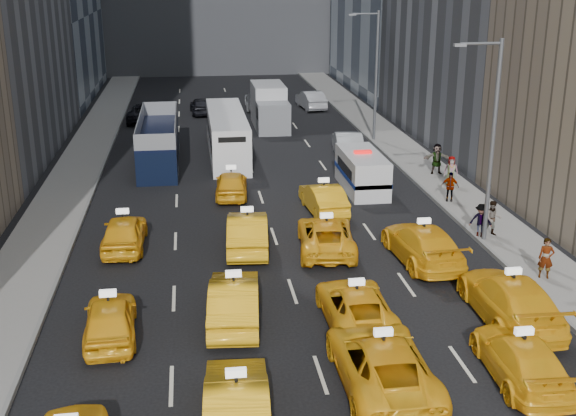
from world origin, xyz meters
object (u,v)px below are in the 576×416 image
double_decker (159,141)px  box_truck (270,107)px  pedestrian_0 (546,258)px  city_bus (227,135)px  nypd_van (362,172)px

double_decker → box_truck: (8.12, 9.96, 0.10)m
box_truck → pedestrian_0: size_ratio=4.38×
double_decker → pedestrian_0: size_ratio=6.27×
city_bus → box_truck: bearing=62.5°
box_truck → pedestrian_0: box_truck is taller
box_truck → city_bus: bearing=-107.5°
nypd_van → box_truck: 17.58m
city_bus → pedestrian_0: (11.23, -21.67, -0.44)m
nypd_van → box_truck: size_ratio=0.75×
nypd_van → pedestrian_0: nypd_van is taller
city_bus → box_truck: 9.41m
box_truck → pedestrian_0: bearing=-70.0°
double_decker → city_bus: bearing=18.9°
double_decker → city_bus: size_ratio=0.92×
double_decker → pedestrian_0: 25.62m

